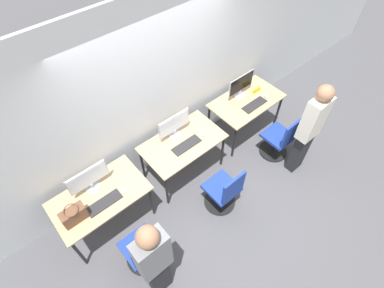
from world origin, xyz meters
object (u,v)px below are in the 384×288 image
Objects in this scene: mouse_left at (124,191)px; mouse_center at (203,134)px; monitor_left at (89,179)px; person_right at (310,128)px; person_left at (154,261)px; office_chair_left at (144,251)px; office_chair_center at (224,192)px; monitor_right at (241,85)px; handbag at (74,215)px; monitor_center at (174,125)px; keyboard_center at (187,145)px; mouse_right at (266,96)px; keyboard_right at (254,105)px; office_chair_right at (280,140)px; keyboard_left at (104,203)px.

mouse_left is 1.00× the size of mouse_center.
person_right is at bearing -24.39° from monitor_left.
monitor_left is 0.32× the size of person_left.
office_chair_left is at bearing -156.14° from mouse_center.
monitor_left is 1.35m from person_left.
monitor_right is (1.35, 1.04, 0.60)m from office_chair_center.
person_right reaches higher than handbag.
keyboard_center is at bearing -90.00° from monitor_center.
mouse_center is 1.38m from mouse_right.
monitor_center is at bearing 165.90° from keyboard_right.
office_chair_left reaches higher than keyboard_right.
handbag is at bearing 178.93° from keyboard_right.
office_chair_left is at bearing 177.96° from office_chair_center.
mouse_left is 0.66m from handbag.
handbag is at bearing 157.17° from office_chair_center.
person_right is (1.41, -0.26, 0.59)m from office_chair_center.
monitor_center is at bearing 138.35° from mouse_center.
handbag reaches higher than office_chair_right.
monitor_left is at bearing 174.11° from mouse_right.
monitor_right reaches higher than handbag.
office_chair_right is at bearing -112.58° from mouse_right.
monitor_center is at bearing 137.90° from person_right.
keyboard_center and keyboard_right have the same top height.
monitor_center is 1.80× the size of handbag.
office_chair_left is 1.64× the size of monitor_center.
monitor_left is 0.47m from handbag.
mouse_right is at bearing 23.38° from office_chair_center.
keyboard_left is 0.38m from handbag.
mouse_left is 1.42m from office_chair_center.
person_right is (2.78, -0.31, 0.59)m from office_chair_left.
mouse_right is at bearing 76.28° from person_right.
person_left reaches higher than mouse_center.
keyboard_center is (0.00, -0.28, -0.21)m from monitor_center.
keyboard_left and keyboard_right have the same top height.
keyboard_right is (1.39, -0.07, 0.00)m from keyboard_center.
person_right reaches higher than keyboard_left.
mouse_right is (0.30, 0.01, 0.01)m from keyboard_right.
monitor_center reaches higher than mouse_left.
monitor_left is 3.13m from person_right.
mouse_left is 0.17× the size of monitor_center.
handbag is (-3.22, 1.03, -0.09)m from person_right.
keyboard_right is at bearing -3.01° from keyboard_center.
mouse_center is 0.20× the size of keyboard_right.
monitor_right is at bearing 5.07° from handbag.
mouse_right is (3.02, 0.66, 0.40)m from office_chair_left.
keyboard_center is at bearing 28.73° from office_chair_left.
keyboard_center is at bearing 0.46° from handbag.
person_left reaches higher than keyboard_center.
keyboard_right is at bearing -0.59° from keyboard_left.
keyboard_center is 1.43m from monitor_right.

